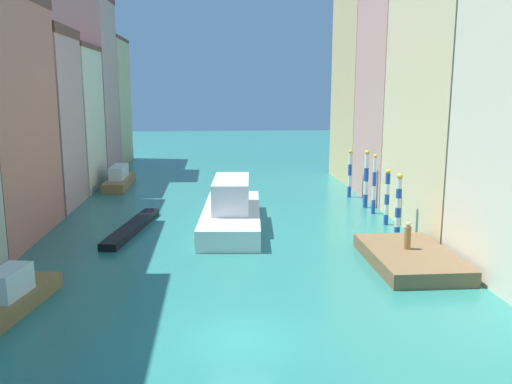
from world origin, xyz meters
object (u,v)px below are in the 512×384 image
Objects in this scene: mooring_pole_4 at (350,173)px; vaporetto_white at (231,210)px; mooring_pole_0 at (398,204)px; mooring_pole_3 at (366,178)px; motorboat_1 at (10,297)px; motorboat_0 at (119,179)px; waterfront_dock at (410,258)px; mooring_pole_1 at (387,196)px; mooring_pole_2 at (374,184)px; gondola_black at (132,227)px; person_on_dock at (408,237)px.

vaporetto_white is at bearing -138.58° from mooring_pole_4.
mooring_pole_3 is at bearing 87.84° from mooring_pole_0.
vaporetto_white reaches higher than motorboat_1.
motorboat_0 is at bearing 137.16° from mooring_pole_0.
mooring_pole_4 is at bearing 85.92° from waterfront_dock.
mooring_pole_1 is 3.34m from mooring_pole_2.
mooring_pole_1 is 0.41× the size of gondola_black.
mooring_pole_0 is 0.52× the size of motorboat_0.
vaporetto_white reaches higher than waterfront_dock.
gondola_black is (-17.32, -0.29, -1.76)m from mooring_pole_1.
mooring_pole_4 reaches higher than mooring_pole_0.
mooring_pole_4 is (1.29, 18.10, 1.73)m from waterfront_dock.
mooring_pole_3 reaches higher than mooring_pole_0.
gondola_black is at bearing 171.25° from mooring_pole_0.
mooring_pole_1 is at bearing 80.27° from waterfront_dock.
gondola_black is at bearing -150.11° from mooring_pole_4.
person_on_dock is 0.19× the size of motorboat_0.
mooring_pole_1 reaches higher than person_on_dock.
mooring_pole_3 is at bearing -27.25° from motorboat_0.
mooring_pole_1 is 24.38m from motorboat_1.
waterfront_dock is 14.23m from mooring_pole_3.
mooring_pole_2 reaches higher than person_on_dock.
mooring_pole_3 reaches higher than motorboat_0.
mooring_pole_4 is (-0.17, 9.56, 0.12)m from mooring_pole_1.
mooring_pole_2 is (0.09, 3.33, 0.31)m from mooring_pole_1.
motorboat_0 is (-21.06, 12.99, -1.56)m from mooring_pole_2.
vaporetto_white is 16.60m from motorboat_1.
mooring_pole_1 is 0.49× the size of motorboat_0.
waterfront_dock reaches higher than gondola_black.
vaporetto_white reaches higher than gondola_black.
mooring_pole_0 is (1.24, 5.61, 1.70)m from waterfront_dock.
motorboat_1 reaches higher than waterfront_dock.
mooring_pole_3 reaches higher than person_on_dock.
gondola_black is at bearing 152.52° from waterfront_dock.
person_on_dock is 8.31m from mooring_pole_1.
mooring_pole_2 is at bearing 88.44° from mooring_pole_1.
mooring_pole_0 is at bearing 76.24° from person_on_dock.
gondola_black is (-15.85, 8.24, -0.16)m from waterfront_dock.
mooring_pole_0 is 0.64× the size of motorboat_1.
motorboat_1 is (-20.57, -18.61, -1.71)m from mooring_pole_3.
vaporetto_white is at bearing -164.17° from mooring_pole_2.
motorboat_1 is at bearing -165.27° from person_on_dock.
waterfront_dock is 5.99m from mooring_pole_0.
motorboat_1 is (-9.78, -13.41, -0.55)m from vaporetto_white.
motorboat_1 is (-20.58, -16.47, -1.68)m from mooring_pole_2.
mooring_pole_1 is at bearing -88.96° from mooring_pole_4.
mooring_pole_0 reaches higher than person_on_dock.
mooring_pole_1 is (1.46, 8.54, 1.60)m from waterfront_dock.
person_on_dock is at bearing -94.31° from mooring_pole_4.
person_on_dock is 17.77m from mooring_pole_4.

